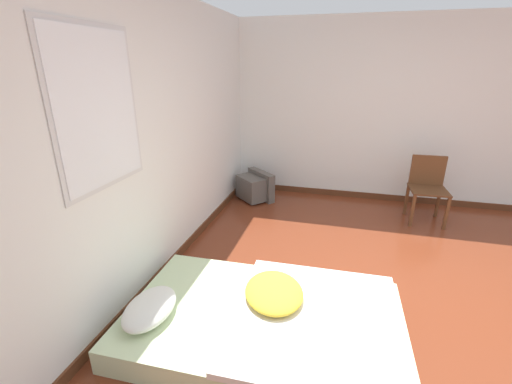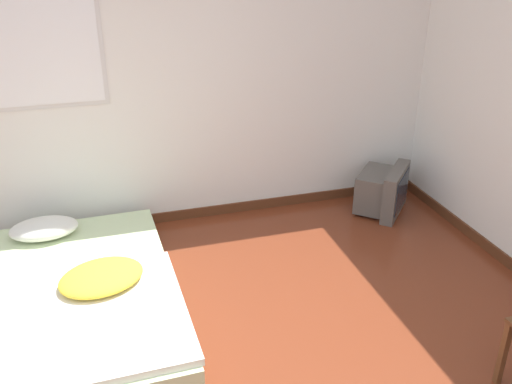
{
  "view_description": "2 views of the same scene",
  "coord_description": "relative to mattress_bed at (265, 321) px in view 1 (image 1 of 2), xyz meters",
  "views": [
    {
      "loc": [
        -2.49,
        0.79,
        1.96
      ],
      "look_at": [
        0.96,
        1.7,
        0.62
      ],
      "focal_mm": 24.0,
      "sensor_mm": 36.0,
      "label": 1
    },
    {
      "loc": [
        -0.22,
        -2.14,
        2.43
      ],
      "look_at": [
        0.9,
        1.59,
        0.58
      ],
      "focal_mm": 40.0,
      "sensor_mm": 36.0,
      "label": 2
    }
  ],
  "objects": [
    {
      "name": "wall_right",
      "position": [
        3.23,
        -1.25,
        1.16
      ],
      "size": [
        0.08,
        7.25,
        2.6
      ],
      "color": "white",
      "rests_on": "ground_plane"
    },
    {
      "name": "mattress_bed",
      "position": [
        0.0,
        0.0,
        0.0
      ],
      "size": [
        1.32,
        2.09,
        0.34
      ],
      "color": "beige",
      "rests_on": "ground_plane"
    },
    {
      "name": "wooden_chair",
      "position": [
        2.61,
        -1.56,
        0.37
      ],
      "size": [
        0.46,
        0.46,
        0.85
      ],
      "color": "brown",
      "rests_on": "ground_plane"
    },
    {
      "name": "wall_back",
      "position": [
        0.45,
        1.2,
        1.17
      ],
      "size": [
        7.91,
        0.08,
        2.6
      ],
      "color": "white",
      "rests_on": "ground_plane"
    },
    {
      "name": "crt_tv",
      "position": [
        2.71,
        0.8,
        0.08
      ],
      "size": [
        0.63,
        0.64,
        0.43
      ],
      "color": "#56514C",
      "rests_on": "ground_plane"
    },
    {
      "name": "ground_plane",
      "position": [
        0.45,
        -1.25,
        -0.13
      ],
      "size": [
        20.0,
        20.0,
        0.0
      ],
      "primitive_type": "plane",
      "color": "maroon"
    }
  ]
}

